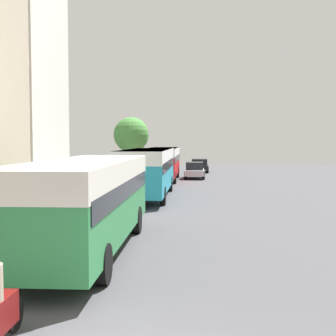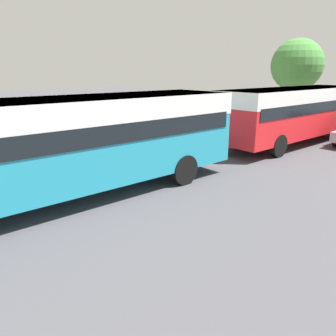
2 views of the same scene
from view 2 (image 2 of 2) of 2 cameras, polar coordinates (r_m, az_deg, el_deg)
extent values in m
cube|color=teal|center=(9.64, -17.15, 4.38)|extent=(2.59, 10.96, 2.40)
cube|color=white|center=(9.51, -17.58, 9.34)|extent=(2.61, 11.01, 0.72)
cube|color=black|center=(9.59, -17.30, 6.13)|extent=(2.64, 10.52, 0.53)
cylinder|color=black|center=(12.55, -4.61, 2.12)|extent=(0.28, 1.00, 1.00)
cylinder|color=black|center=(10.77, 2.81, -0.28)|extent=(0.28, 1.00, 1.00)
cube|color=red|center=(18.04, 21.02, 9.21)|extent=(2.54, 9.93, 2.30)
cube|color=white|center=(17.97, 21.29, 11.76)|extent=(2.57, 9.98, 0.69)
cube|color=black|center=(18.01, 21.12, 10.12)|extent=(2.59, 9.53, 0.51)
cylinder|color=black|center=(21.42, 22.05, 6.98)|extent=(0.28, 1.00, 1.00)
cylinder|color=black|center=(16.30, 11.66, 5.18)|extent=(0.28, 1.00, 1.00)
cylinder|color=black|center=(15.00, 18.66, 3.69)|extent=(0.28, 1.00, 1.00)
cylinder|color=#232838|center=(27.17, 24.50, 8.68)|extent=(0.29, 0.29, 0.88)
cylinder|color=gray|center=(27.09, 24.71, 10.38)|extent=(0.36, 0.36, 0.74)
sphere|color=tan|center=(27.05, 24.83, 11.40)|extent=(0.24, 0.24, 0.24)
cylinder|color=brown|center=(25.31, 20.93, 10.50)|extent=(0.36, 0.36, 2.55)
sphere|color=#47893D|center=(25.22, 21.56, 16.35)|extent=(3.52, 3.52, 3.52)
camera|label=1|loc=(25.10, -115.92, -7.76)|focal=50.00mm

